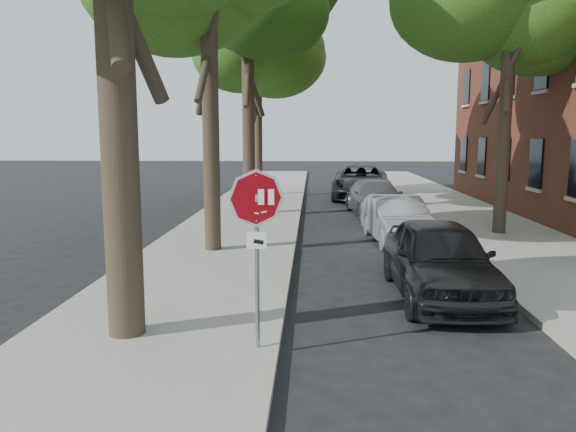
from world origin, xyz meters
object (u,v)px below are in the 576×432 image
stop_sign (257,224)px  tree_right (509,0)px  car_a (440,259)px  car_d (361,182)px  car_c (376,198)px  tree_far (258,54)px  car_b (397,219)px  tree_mid_b (247,6)px

stop_sign → tree_right: bearing=56.6°
car_a → car_d: car_d is taller
car_a → car_d: bearing=89.7°
car_a → car_d: size_ratio=0.75×
tree_right → car_a: size_ratio=2.06×
car_a → car_c: bearing=89.4°
tree_far → stop_sign: bearing=-84.5°
car_c → car_b: bearing=-95.3°
stop_sign → car_b: 9.56m
stop_sign → car_c: bearing=77.2°
car_b → car_d: bearing=85.2°
car_d → car_a: bearing=-84.9°
stop_sign → tree_right: tree_right is taller
car_a → stop_sign: bearing=-136.9°
car_c → tree_right: bearing=-57.9°
stop_sign → car_d: 20.52m
car_b → car_a: bearing=-95.2°
stop_sign → car_d: (3.21, 20.24, -1.11)m
stop_sign → tree_mid_b: (-1.72, 14.15, 6.05)m
stop_sign → tree_far: 21.88m
tree_mid_b → car_c: tree_mid_b is taller
tree_far → car_d: tree_far is taller
tree_mid_b → car_d: tree_mid_b is taller
tree_mid_b → car_c: (5.02, 0.41, -7.31)m
stop_sign → car_b: stop_sign is taller
stop_sign → car_a: 4.71m
tree_mid_b → tree_far: 7.04m
car_a → car_c: car_a is taller
stop_sign → car_c: (3.30, 14.56, -1.26)m
tree_mid_b → car_a: (5.02, -11.00, -7.23)m
tree_far → car_a: size_ratio=2.06×
tree_right → tree_mid_b: bearing=154.5°
stop_sign → car_c: stop_sign is taller
tree_mid_b → car_d: 10.62m
tree_mid_b → tree_far: (-0.30, 6.99, -0.78)m
tree_far → car_c: bearing=-51.0°
car_a → car_b: size_ratio=1.09×
tree_right → car_d: bearing=109.0°
car_b → tree_right: bearing=15.1°
car_c → stop_sign: bearing=-108.0°
tree_far → tree_mid_b: bearing=-87.6°
stop_sign → tree_far: (-2.02, 21.14, 5.26)m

